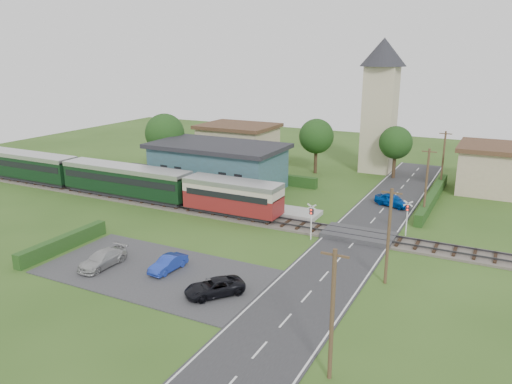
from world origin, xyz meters
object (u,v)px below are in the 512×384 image
at_px(equipment_hut, 134,176).
at_px(station_building, 218,165).
at_px(car_on_road, 392,200).
at_px(church_tower, 381,96).
at_px(crossing_signal_near, 311,216).
at_px(car_park_dark, 214,287).
at_px(house_west, 238,143).
at_px(train, 104,177).
at_px(car_park_blue, 168,264).
at_px(car_park_silver, 103,259).
at_px(pedestrian_near, 254,197).
at_px(house_east, 497,168).
at_px(crossing_signal_far, 407,213).
at_px(pedestrian_far, 154,183).

xyz_separation_m(equipment_hut, station_building, (8.00, 5.79, 0.95)).
bearing_deg(car_on_road, church_tower, 39.94).
bearing_deg(crossing_signal_near, car_park_dark, -98.86).
bearing_deg(house_west, equipment_hut, -98.62).
distance_m(train, car_park_blue, 23.23).
relative_size(car_park_silver, pedestrian_near, 2.26).
xyz_separation_m(car_on_road, car_park_dark, (-6.21, -25.69, -0.06)).
height_order(car_park_blue, car_park_silver, car_park_silver).
distance_m(house_east, car_park_blue, 41.10).
xyz_separation_m(crossing_signal_far, car_park_blue, (-14.31, -15.83, -1.50)).
bearing_deg(church_tower, pedestrian_near, -106.46).
height_order(house_east, car_park_dark, house_east).
xyz_separation_m(station_building, car_park_silver, (4.39, -24.10, -2.00)).
relative_size(car_on_road, car_park_dark, 0.95).
bearing_deg(pedestrian_near, car_on_road, -149.61).
bearing_deg(car_on_road, car_park_blue, 174.67).
bearing_deg(train, car_park_blue, -35.43).
bearing_deg(church_tower, house_west, -171.47).
distance_m(station_building, car_on_road, 20.77).
height_order(car_on_road, car_park_blue, car_on_road).
distance_m(house_west, crossing_signal_near, 33.22).
xyz_separation_m(house_east, car_on_road, (-9.38, -11.47, -2.09)).
distance_m(train, house_east, 45.31).
xyz_separation_m(car_park_silver, car_park_dark, (10.03, -0.06, -0.05)).
relative_size(church_tower, crossing_signal_far, 5.37).
height_order(station_building, crossing_signal_far, station_building).
bearing_deg(pedestrian_near, car_park_silver, 76.61).
height_order(house_east, car_on_road, house_east).
xyz_separation_m(church_tower, car_park_silver, (-10.61, -41.11, -9.54)).
bearing_deg(car_on_road, crossing_signal_far, -139.90).
bearing_deg(crossing_signal_near, house_east, 60.87).
relative_size(car_on_road, car_park_silver, 0.91).
relative_size(train, car_park_silver, 10.27).
bearing_deg(pedestrian_near, car_park_blue, 92.55).
xyz_separation_m(crossing_signal_far, car_park_silver, (-19.21, -17.50, -1.45)).
height_order(car_park_blue, pedestrian_near, pedestrian_near).
relative_size(train, crossing_signal_near, 13.18).
relative_size(car_on_road, pedestrian_near, 2.07).
bearing_deg(house_east, train, -150.95).
relative_size(train, house_east, 4.91).
relative_size(house_east, crossing_signal_near, 2.69).
height_order(house_west, pedestrian_far, house_west).
distance_m(crossing_signal_near, car_park_dark, 13.00).
xyz_separation_m(station_building, car_park_blue, (9.29, -22.43, -2.06)).
xyz_separation_m(pedestrian_near, pedestrian_far, (-13.12, 0.19, -0.13)).
height_order(train, car_park_silver, train).
relative_size(church_tower, crossing_signal_near, 5.37).
relative_size(house_east, car_park_blue, 2.60).
bearing_deg(pedestrian_near, equipment_hut, -3.16).
bearing_deg(car_park_silver, crossing_signal_near, 47.75).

